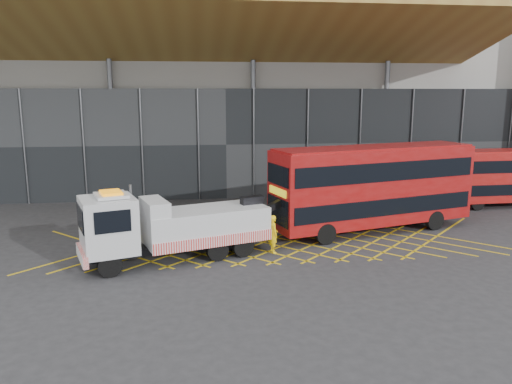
{
  "coord_description": "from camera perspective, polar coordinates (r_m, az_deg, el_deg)",
  "views": [
    {
      "loc": [
        -0.18,
        -24.88,
        7.68
      ],
      "look_at": [
        3.0,
        1.5,
        2.4
      ],
      "focal_mm": 35.0,
      "sensor_mm": 36.0,
      "label": 1
    }
  ],
  "objects": [
    {
      "name": "bus_towed",
      "position": [
        28.56,
        13.26,
        0.83
      ],
      "size": [
        12.08,
        5.89,
        4.81
      ],
      "rotation": [
        0.0,
        0.0,
        0.28
      ],
      "color": "maroon",
      "rests_on": "ground_plane"
    },
    {
      "name": "road_markings",
      "position": [
        26.37,
        2.56,
        -5.69
      ],
      "size": [
        24.76,
        7.16,
        0.01
      ],
      "color": "gold",
      "rests_on": "ground_plane"
    },
    {
      "name": "worker",
      "position": [
        24.41,
        2.0,
        -4.8
      ],
      "size": [
        0.55,
        0.74,
        1.88
      ],
      "primitive_type": "imported",
      "rotation": [
        0.0,
        0.0,
        1.72
      ],
      "color": "yellow",
      "rests_on": "ground_plane"
    },
    {
      "name": "recovery_truck",
      "position": [
        23.43,
        -9.71,
        -3.85
      ],
      "size": [
        10.1,
        5.07,
        3.57
      ],
      "rotation": [
        0.0,
        0.0,
        0.33
      ],
      "color": "black",
      "rests_on": "ground_plane"
    },
    {
      "name": "bus_second",
      "position": [
        38.52,
        27.22,
        1.76
      ],
      "size": [
        9.66,
        2.58,
        3.9
      ],
      "rotation": [
        0.0,
        0.0,
        0.03
      ],
      "color": "#9E0F0C",
      "rests_on": "ground_plane"
    },
    {
      "name": "construction_building",
      "position": [
        43.34,
        -4.2,
        12.92
      ],
      "size": [
        55.0,
        23.97,
        18.0
      ],
      "color": "gray",
      "rests_on": "ground_plane"
    },
    {
      "name": "ground_plane",
      "position": [
        26.04,
        -6.2,
        -5.98
      ],
      "size": [
        120.0,
        120.0,
        0.0
      ],
      "primitive_type": "plane",
      "color": "#2A2A2D"
    }
  ]
}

